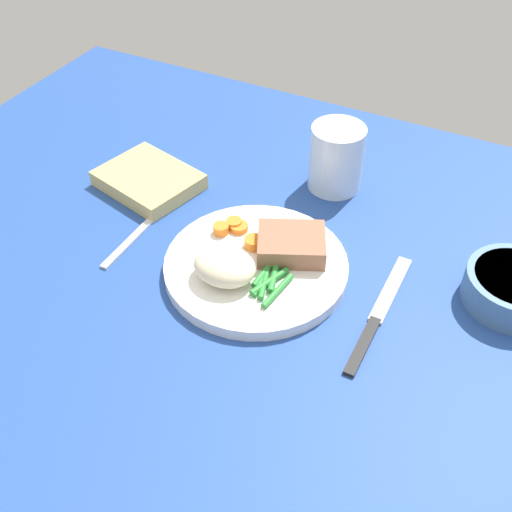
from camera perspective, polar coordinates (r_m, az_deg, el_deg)
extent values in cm
cube|color=#234793|center=(79.16, 0.25, -2.56)|extent=(120.00, 90.00, 2.00)
cylinder|color=white|center=(78.84, 0.00, -0.96)|extent=(23.07, 23.07, 1.60)
cube|color=#936047|center=(78.85, 3.22, 1.07)|extent=(10.47, 9.69, 2.67)
ellipsoid|color=beige|center=(75.11, -2.85, -0.94)|extent=(7.75, 6.34, 3.71)
cylinder|color=orange|center=(83.17, -2.00, 2.98)|extent=(2.10, 2.10, 1.05)
cylinder|color=orange|center=(82.72, -1.55, 2.62)|extent=(2.40, 2.40, 0.80)
cylinder|color=orange|center=(80.02, -0.23, 1.23)|extent=(2.36, 2.36, 1.28)
cylinder|color=orange|center=(82.21, -3.19, 2.46)|extent=(2.06, 2.06, 1.23)
cylinder|color=#2D8C38|center=(75.75, 0.62, -2.02)|extent=(1.44, 6.28, 0.64)
cylinder|color=#2D8C38|center=(76.62, 0.87, -1.32)|extent=(0.95, 6.43, 0.78)
cylinder|color=#2D8C38|center=(76.67, 1.88, -1.27)|extent=(2.72, 6.61, 0.85)
cylinder|color=#2D8C38|center=(76.21, 0.95, -1.62)|extent=(3.21, 8.28, 0.76)
cylinder|color=#2D8C38|center=(74.21, 1.97, -3.17)|extent=(1.50, 6.10, 0.78)
cylinder|color=#2D8C38|center=(75.22, 1.24, -2.32)|extent=(2.82, 5.82, 0.85)
cube|color=silver|center=(85.39, -11.09, 1.61)|extent=(1.00, 13.00, 0.40)
cube|color=silver|center=(90.69, -8.38, 4.80)|extent=(0.24, 3.60, 0.40)
cube|color=silver|center=(90.49, -8.17, 4.73)|extent=(0.24, 3.60, 0.40)
cube|color=silver|center=(90.30, -7.96, 4.66)|extent=(0.24, 3.60, 0.40)
cube|color=silver|center=(90.11, -7.75, 4.60)|extent=(0.24, 3.60, 0.40)
cube|color=black|center=(71.91, 9.64, -8.06)|extent=(1.30, 9.00, 0.64)
cube|color=silver|center=(78.60, 12.12, -2.96)|extent=(1.70, 12.00, 0.40)
cylinder|color=silver|center=(91.35, 7.29, 8.82)|extent=(7.74, 7.74, 9.66)
cylinder|color=silver|center=(92.78, 7.16, 7.51)|extent=(7.12, 7.12, 4.56)
cube|color=#DBBC6B|center=(93.85, -9.70, 6.81)|extent=(15.86, 13.83, 2.29)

